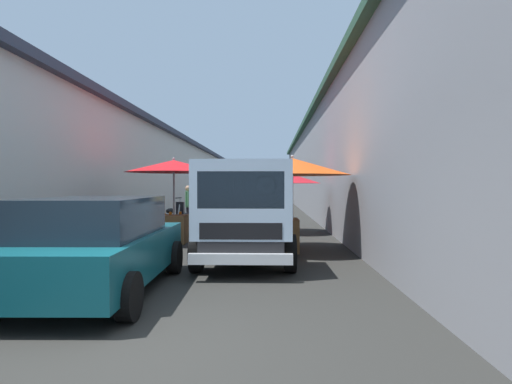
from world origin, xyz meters
TOP-DOWN VIEW (x-y plane):
  - ground at (13.50, 0.00)m, footprint 90.00×90.00m
  - building_left_whitewash at (15.75, 7.00)m, footprint 49.80×7.50m
  - building_right_concrete at (15.75, -7.00)m, footprint 49.80×7.50m
  - fruit_stall_far_left at (10.02, -1.96)m, footprint 2.41×2.41m
  - fruit_stall_far_right at (7.55, 1.27)m, footprint 2.73×2.73m
  - fruit_stall_mid_lane at (6.07, -1.99)m, footprint 2.85×2.85m
  - hatchback_car at (2.14, 1.10)m, footprint 3.96×2.02m
  - delivery_truck at (4.35, -0.97)m, footprint 4.94×2.02m
  - vendor_by_crates at (11.53, -1.63)m, footprint 0.46×0.46m
  - vendor_in_shade at (11.45, 1.66)m, footprint 0.63×0.31m
  - parked_scooter at (12.11, 2.34)m, footprint 1.68×0.54m

SIDE VIEW (x-z plane):
  - ground at x=13.50m, z-range 0.00..0.00m
  - parked_scooter at x=12.11m, z-range -0.12..1.02m
  - hatchback_car at x=2.14m, z-range 0.01..1.46m
  - vendor_by_crates at x=11.53m, z-range 0.10..1.62m
  - vendor_in_shade at x=11.45m, z-range 0.13..1.75m
  - delivery_truck at x=4.35m, z-range 0.00..2.08m
  - fruit_stall_far_left at x=10.02m, z-range 0.55..2.72m
  - fruit_stall_mid_lane at x=6.07m, z-range 0.67..3.05m
  - fruit_stall_far_right at x=7.55m, z-range 0.71..3.13m
  - building_left_whitewash at x=15.75m, z-range 0.01..4.44m
  - building_right_concrete at x=15.75m, z-range 0.01..5.24m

